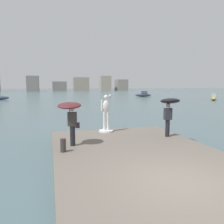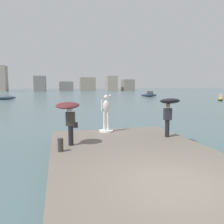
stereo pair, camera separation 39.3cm
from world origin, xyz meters
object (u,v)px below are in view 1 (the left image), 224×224
object	(u,v)px
onlooker_left	(70,112)
boat_near	(143,95)
boat_far	(214,98)
statue_white_figure	(106,116)
onlooker_right	(169,106)
mooring_bollard	(63,145)

from	to	relation	value
onlooker_left	boat_near	world-z (taller)	onlooker_left
boat_near	boat_far	bearing A→B (deg)	-67.00
statue_white_figure	onlooker_right	xyz separation A→B (m)	(2.85, -1.98, 0.69)
statue_white_figure	boat_far	world-z (taller)	statue_white_figure
onlooker_left	mooring_bollard	size ratio (longest dim) A/B	3.61
boat_far	boat_near	bearing A→B (deg)	113.00
mooring_bollard	boat_far	world-z (taller)	boat_far
statue_white_figure	mooring_bollard	size ratio (longest dim) A/B	3.97
statue_white_figure	onlooker_left	bearing A→B (deg)	-131.94
onlooker_right	mooring_bollard	distance (m)	5.75
onlooker_left	mooring_bollard	distance (m)	1.57
onlooker_right	boat_far	distance (m)	39.66
onlooker_left	boat_far	world-z (taller)	onlooker_left
statue_white_figure	boat_far	distance (m)	40.27
onlooker_right	boat_near	bearing A→B (deg)	68.07
statue_white_figure	boat_far	xyz separation A→B (m)	(29.79, 27.08, -0.80)
onlooker_left	boat_far	distance (m)	43.55
onlooker_right	boat_far	bearing A→B (deg)	47.17
onlooker_right	onlooker_left	bearing A→B (deg)	-174.78
onlooker_left	statue_white_figure	bearing A→B (deg)	48.06
onlooker_right	boat_far	size ratio (longest dim) A/B	0.50
onlooker_right	boat_near	world-z (taller)	onlooker_right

